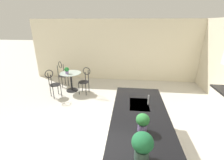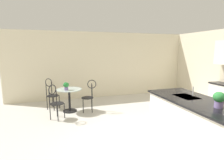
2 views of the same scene
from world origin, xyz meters
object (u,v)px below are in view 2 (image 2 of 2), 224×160
object	(u,v)px
potted_plant_counter_near	(219,99)
chair_near_window	(55,100)
chair_by_island	(89,94)
chair_toward_desk	(51,92)
potted_plant_on_table	(66,86)
bistro_table	(69,98)

from	to	relation	value
potted_plant_counter_near	chair_near_window	bearing A→B (deg)	-132.95
chair_by_island	potted_plant_counter_near	distance (m)	3.66
chair_by_island	chair_toward_desk	world-z (taller)	same
potted_plant_on_table	chair_by_island	bearing A→B (deg)	82.76
bistro_table	chair_near_window	world-z (taller)	chair_near_window
bistro_table	potted_plant_counter_near	size ratio (longest dim) A/B	2.66
bistro_table	potted_plant_counter_near	distance (m)	4.17
chair_by_island	bistro_table	bearing A→B (deg)	-107.76
bistro_table	chair_by_island	xyz separation A→B (m)	(0.20, 0.61, 0.13)
bistro_table	chair_toward_desk	bearing A→B (deg)	-129.38
bistro_table	chair_by_island	bearing A→B (deg)	72.24
chair_near_window	potted_plant_on_table	world-z (taller)	chair_near_window
chair_near_window	bistro_table	bearing A→B (deg)	144.69
potted_plant_on_table	potted_plant_counter_near	xyz separation A→B (m)	(3.19, 2.56, 0.21)
potted_plant_on_table	chair_toward_desk	bearing A→B (deg)	-140.48
bistro_table	potted_plant_on_table	distance (m)	0.46
potted_plant_counter_near	chair_by_island	bearing A→B (deg)	-149.10
chair_near_window	chair_by_island	distance (m)	1.11
chair_toward_desk	potted_plant_on_table	bearing A→B (deg)	39.52
chair_toward_desk	potted_plant_counter_near	xyz separation A→B (m)	(3.75, 3.02, 0.52)
potted_plant_on_table	potted_plant_counter_near	distance (m)	4.10
chair_near_window	chair_toward_desk	size ratio (longest dim) A/B	1.00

